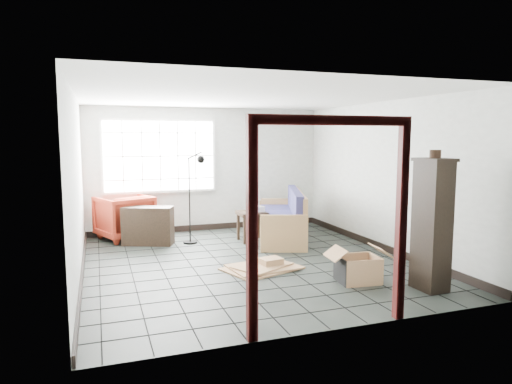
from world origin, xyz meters
name	(u,v)px	position (x,y,z in m)	size (l,w,h in m)	color
ground	(248,262)	(0.00, 0.00, 0.00)	(5.50, 5.50, 0.00)	black
room_shell	(247,157)	(0.00, 0.03, 1.68)	(5.02, 5.52, 2.61)	#A6A9A2
window_panel	(160,156)	(-1.00, 2.70, 1.60)	(2.32, 0.08, 1.52)	silver
doorway_trim	(332,197)	(0.00, -2.70, 1.38)	(1.80, 0.08, 2.20)	#380E0C
futon_sofa	(284,221)	(1.20, 1.35, 0.35)	(1.49, 2.32, 0.96)	#976B44
armchair	(124,215)	(-1.75, 2.40, 0.47)	(0.92, 0.86, 0.95)	maroon
side_table	(252,217)	(0.53, 1.38, 0.47)	(0.52, 0.52, 0.57)	black
table_lamp	(254,196)	(0.58, 1.42, 0.88)	(0.37, 0.37, 0.44)	black
projector	(255,209)	(0.60, 1.37, 0.62)	(0.33, 0.28, 0.10)	silver
floor_lamp	(195,195)	(-0.53, 1.51, 0.92)	(0.45, 0.46, 1.72)	black
console_shelf	(148,226)	(-1.37, 1.75, 0.35)	(0.98, 0.67, 0.71)	black
tall_shelf	(432,224)	(1.83, -2.03, 0.88)	(0.38, 0.48, 1.72)	black
pot	(435,154)	(1.82, -2.05, 1.77)	(0.15, 0.15, 0.11)	black
open_box	(358,269)	(1.12, -1.45, 0.18)	(0.92, 0.52, 0.50)	#936E47
cardboard_pile	(263,266)	(0.09, -0.45, 0.04)	(1.28, 1.09, 0.16)	#936E47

